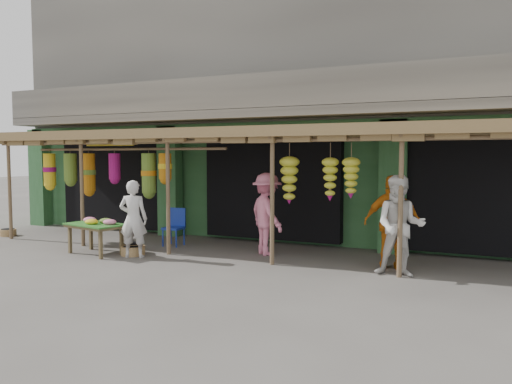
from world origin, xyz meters
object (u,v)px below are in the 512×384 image
at_px(blue_chair, 175,225).
at_px(person_vendor, 392,222).
at_px(flower_table, 96,225).
at_px(person_shopper, 267,214).
at_px(person_right, 400,226).
at_px(person_front, 133,219).

xyz_separation_m(blue_chair, person_vendor, (5.26, -0.37, 0.40)).
xyz_separation_m(flower_table, person_vendor, (6.24, 1.28, 0.26)).
bearing_deg(blue_chair, person_shopper, -5.69).
bearing_deg(person_right, person_shopper, 160.72).
relative_size(flower_table, person_front, 0.87).
distance_m(flower_table, blue_chair, 1.92).
xyz_separation_m(blue_chair, person_right, (5.49, -0.91, 0.41)).
distance_m(person_right, person_shopper, 3.09).
height_order(person_right, person_vendor, person_right).
bearing_deg(person_vendor, person_shopper, -16.62).
xyz_separation_m(flower_table, blue_chair, (0.98, 1.65, -0.14)).
distance_m(flower_table, person_front, 1.00).
distance_m(flower_table, person_right, 6.51).
height_order(flower_table, person_shopper, person_shopper).
height_order(person_right, person_shopper, person_right).
height_order(blue_chair, person_right, person_right).
bearing_deg(person_vendor, person_right, 101.37).
height_order(flower_table, blue_chair, blue_chair).
relative_size(blue_chair, person_front, 0.54).
height_order(blue_chair, person_front, person_front).
bearing_deg(person_shopper, blue_chair, 37.91).
xyz_separation_m(blue_chair, person_front, (0.00, -1.60, 0.33)).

